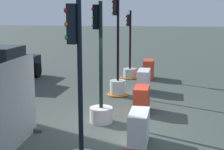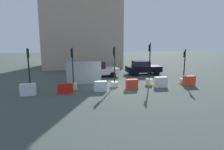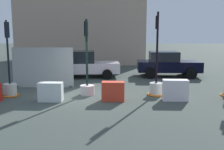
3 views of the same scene
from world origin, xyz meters
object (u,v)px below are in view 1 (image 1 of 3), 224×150
Objects in this scene: traffic_light_3 at (118,81)px; traffic_light_4 at (130,68)px; car_black_sedan at (3,64)px; construction_barrier_4 at (144,81)px; construction_barrier_2 at (139,128)px; traffic_light_2 at (101,101)px; construction_barrier_3 at (142,99)px; construction_barrier_5 at (149,69)px.

traffic_light_3 reaches higher than traffic_light_4.
construction_barrier_4 is at bearing -98.65° from car_black_sedan.
construction_barrier_4 is (5.37, 0.14, 0.05)m from construction_barrier_2.
traffic_light_2 is 7.28m from car_black_sedan.
traffic_light_4 is (3.46, -0.16, -0.07)m from traffic_light_3.
traffic_light_2 is at bearing 137.19° from construction_barrier_3.
traffic_light_4 is at bearing 6.67° from construction_barrier_2.
construction_barrier_3 is (2.68, 0.08, 0.01)m from construction_barrier_2.
construction_barrier_2 is at bearing -173.33° from traffic_light_4.
construction_barrier_4 is at bearing -15.36° from traffic_light_2.
traffic_light_3 is (3.24, -0.10, -0.09)m from traffic_light_2.
traffic_light_2 reaches higher than construction_barrier_4.
traffic_light_2 reaches higher than construction_barrier_5.
construction_barrier_5 is (-0.05, -0.91, -0.04)m from traffic_light_4.
construction_barrier_5 is (2.74, -0.10, -0.00)m from construction_barrier_4.
traffic_light_4 reaches higher than construction_barrier_2.
construction_barrier_2 is 0.95× the size of construction_barrier_4.
traffic_light_2 is at bearing 39.80° from construction_barrier_2.
car_black_sedan reaches higher than construction_barrier_2.
traffic_light_4 reaches higher than construction_barrier_5.
construction_barrier_3 is 0.95× the size of construction_barrier_5.
traffic_light_4 is 2.98× the size of construction_barrier_4.
traffic_light_3 is 5.74m from car_black_sedan.
construction_barrier_2 is at bearing -178.54° from construction_barrier_4.
traffic_light_4 is 0.92m from construction_barrier_5.
construction_barrier_3 is at bearing 1.71° from construction_barrier_2.
construction_barrier_4 is at bearing -163.67° from traffic_light_4.
construction_barrier_5 is at bearing -74.99° from car_black_sedan.
traffic_light_2 is 3.38× the size of construction_barrier_5.
construction_barrier_5 is 0.25× the size of car_black_sedan.
construction_barrier_4 reaches higher than construction_barrier_5.
construction_barrier_2 is 0.25× the size of car_black_sedan.
traffic_light_2 reaches higher than construction_barrier_3.
traffic_light_2 is at bearing 164.64° from construction_barrier_4.
traffic_light_3 is at bearing 124.30° from construction_barrier_4.
construction_barrier_3 is at bearing -119.39° from car_black_sedan.
traffic_light_3 is 3.71× the size of construction_barrier_2.
car_black_sedan is at bearing 107.73° from traffic_light_4.
construction_barrier_4 is 0.26× the size of car_black_sedan.
construction_barrier_4 reaches higher than construction_barrier_3.
construction_barrier_2 is at bearing -140.20° from traffic_light_2.
traffic_light_2 is 3.22× the size of construction_barrier_4.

